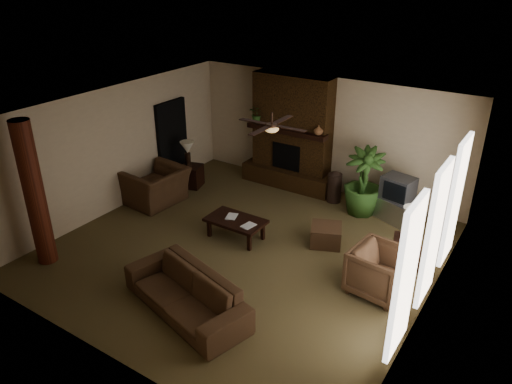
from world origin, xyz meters
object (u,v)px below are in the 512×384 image
Objects in this scene: ottoman at (326,235)px; floor_vase at (334,185)px; coffee_table at (236,222)px; side_table_left at (191,176)px; armchair_left at (156,181)px; tv_stand at (395,210)px; log_column at (34,195)px; side_table_right at (406,252)px; floor_plant at (362,195)px; sofa at (185,287)px; lamp_left at (187,149)px; lamp_right at (412,218)px; armchair_right at (380,269)px.

ottoman is 2.00m from floor_vase.
ottoman is 0.78× the size of floor_vase.
side_table_left reaches higher than coffee_table.
armchair_left is 1.52× the size of tv_stand.
coffee_table is at bearing 87.00° from armchair_left.
log_column reaches higher than side_table_right.
side_table_left is at bearing 148.51° from coffee_table.
armchair_left reaches higher than floor_plant.
side_table_right is at bearing 31.95° from log_column.
tv_stand reaches higher than ottoman.
log_column is 1.18× the size of sofa.
floor_plant is at bearing 92.59° from sofa.
sofa is at bearing -50.44° from lamp_left.
tv_stand is 1.31× the size of lamp_right.
side_table_left reaches higher than ottoman.
lamp_right is (2.59, 3.31, 0.54)m from sofa.
tv_stand is (5.05, 5.20, -1.15)m from log_column.
log_column is 5.09× the size of side_table_left.
lamp_right is (1.59, 0.16, 0.80)m from ottoman.
log_column is 4.30m from side_table_left.
coffee_table is at bearing -163.52° from lamp_right.
lamp_right reaches higher than coffee_table.
floor_plant is 2.14m from side_table_right.
ottoman is at bearing -174.68° from side_table_right.
coffee_table is 1.41× the size of tv_stand.
sofa is 2.80× the size of tv_stand.
coffee_table is at bearing -31.49° from side_table_left.
tv_stand is (0.84, 1.74, 0.05)m from ottoman.
floor_vase is at bearing 19.13° from side_table_left.
lamp_left reaches higher than coffee_table.
floor_vase is 1.40× the size of side_table_left.
lamp_left is (-3.43, -1.23, 0.57)m from floor_vase.
tv_stand is 5.14m from lamp_left.
floor_vase is at bearing 56.55° from log_column.
armchair_left is at bearing -173.71° from side_table_right.
floor_plant is (0.07, 1.66, 0.23)m from ottoman.
sofa is 3.29m from armchair_right.
side_table_left is at bearing 170.53° from ottoman.
lamp_right reaches higher than side_table_right.
sofa reaches higher than tv_stand.
floor_vase is 3.69m from lamp_left.
ottoman is (-1.46, 0.97, -0.27)m from armchair_right.
floor_plant is at bearing 13.80° from lamp_left.
tv_stand is (5.00, 2.23, -0.32)m from armchair_left.
sofa is 3.09× the size of floor_vase.
armchair_right reaches higher than side_table_right.
floor_plant is at bearing 13.27° from side_table_left.
coffee_table is 2.92m from lamp_left.
coffee_table is 2.18× the size of side_table_right.
lamp_left is at bearing 171.28° from ottoman.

